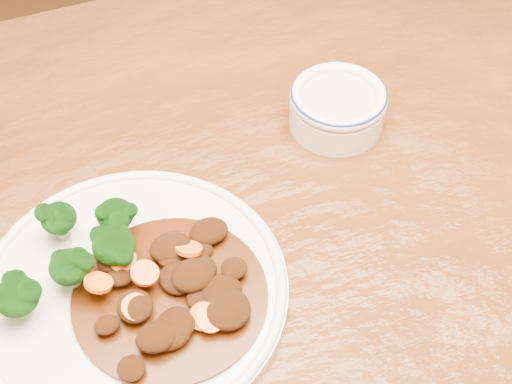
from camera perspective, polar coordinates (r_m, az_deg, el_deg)
name	(u,v)px	position (r m, az deg, el deg)	size (l,w,h in m)	color
dining_table	(302,246)	(0.83, 3.68, -4.33)	(1.53, 0.95, 0.75)	#5F2E10
dinner_plate	(133,290)	(0.70, -9.85, -7.70)	(0.30, 0.30, 0.02)	silver
broccoli_florets	(76,251)	(0.70, -14.24, -4.62)	(0.15, 0.11, 0.05)	#73A455
mince_stew	(179,290)	(0.68, -6.18, -7.81)	(0.19, 0.19, 0.03)	#431C07
dip_bowl	(338,106)	(0.84, 6.54, 6.86)	(0.11, 0.11, 0.05)	white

